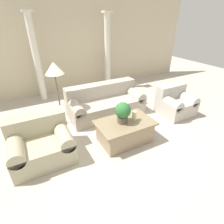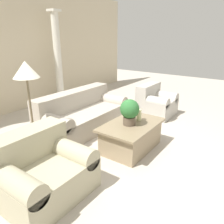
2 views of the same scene
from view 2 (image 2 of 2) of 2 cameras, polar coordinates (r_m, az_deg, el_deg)
ground_plane at (r=4.13m, az=0.02°, el=-8.85°), size 16.00×16.00×0.00m
wall_back at (r=6.18m, az=-26.73°, el=14.20°), size 10.00×0.06×3.20m
sofa_long at (r=4.81m, az=-7.74°, el=-0.51°), size 2.05×0.96×0.81m
loveseat at (r=3.02m, az=-18.08°, el=-14.13°), size 1.11×0.96×0.81m
coffee_table at (r=3.95m, az=5.06°, el=-6.25°), size 1.21×0.77×0.49m
potted_plant at (r=3.72m, az=4.63°, el=0.31°), size 0.33×0.33×0.45m
pillar_candle at (r=3.97m, az=7.04°, el=-0.78°), size 0.09×0.09×0.21m
floor_lamp at (r=3.79m, az=-21.52°, el=9.35°), size 0.42×0.42×1.58m
column_right at (r=6.56m, az=-13.97°, el=13.46°), size 0.28×0.28×2.60m
armchair at (r=5.69m, az=11.29°, el=2.52°), size 0.88×0.81×0.78m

